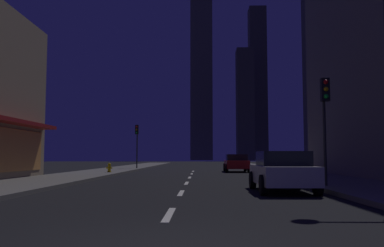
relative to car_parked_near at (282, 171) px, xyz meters
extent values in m
cube|color=black|center=(-3.60, 23.02, -0.79)|extent=(78.00, 136.00, 0.10)
cube|color=#605E59|center=(3.40, 23.02, -0.67)|extent=(4.00, 76.00, 0.15)
cube|color=#605E59|center=(-10.60, 23.02, -0.67)|extent=(4.00, 76.00, 0.15)
cube|color=silver|center=(-3.60, -5.78, -0.73)|extent=(0.16, 2.20, 0.01)
cube|color=silver|center=(-3.60, -0.58, -0.73)|extent=(0.16, 2.20, 0.01)
cube|color=silver|center=(-3.60, 4.62, -0.73)|extent=(0.16, 2.20, 0.01)
cube|color=silver|center=(-3.60, 9.82, -0.73)|extent=(0.16, 2.20, 0.01)
cube|color=silver|center=(-3.60, 15.02, -0.73)|extent=(0.16, 2.20, 0.01)
cube|color=silver|center=(-3.60, 20.22, -0.73)|extent=(0.16, 2.20, 0.01)
cube|color=#5E5946|center=(-2.81, 130.90, 33.41)|extent=(7.92, 5.47, 68.30)
cube|color=#444133|center=(10.92, 112.56, 16.87)|extent=(5.31, 6.07, 35.23)
cube|color=#454234|center=(17.01, 126.71, 26.21)|extent=(5.91, 6.38, 53.90)
cube|color=#4B4838|center=(34.87, 118.93, 26.87)|extent=(6.21, 8.25, 55.22)
cube|color=silver|center=(0.00, 0.05, -0.13)|extent=(1.80, 4.20, 0.65)
cube|color=black|center=(0.00, -0.15, 0.43)|extent=(1.64, 2.00, 0.55)
cylinder|color=black|center=(-0.88, 1.45, -0.40)|extent=(0.22, 0.68, 0.68)
cylinder|color=black|center=(0.88, 1.45, -0.40)|extent=(0.22, 0.68, 0.68)
cylinder|color=black|center=(-0.88, -1.35, -0.40)|extent=(0.22, 0.68, 0.68)
cylinder|color=black|center=(0.88, -1.35, -0.40)|extent=(0.22, 0.68, 0.68)
sphere|color=white|center=(-0.55, 2.10, -0.08)|extent=(0.18, 0.18, 0.18)
sphere|color=white|center=(0.55, 2.10, -0.08)|extent=(0.18, 0.18, 0.18)
cube|color=#B21919|center=(0.00, 19.10, -0.13)|extent=(1.80, 4.20, 0.65)
cube|color=black|center=(0.00, 18.90, 0.43)|extent=(1.64, 2.00, 0.55)
cylinder|color=black|center=(-0.88, 20.50, -0.40)|extent=(0.22, 0.68, 0.68)
cylinder|color=black|center=(0.88, 20.50, -0.40)|extent=(0.22, 0.68, 0.68)
cylinder|color=black|center=(-0.88, 17.70, -0.40)|extent=(0.22, 0.68, 0.68)
cylinder|color=black|center=(0.88, 17.70, -0.40)|extent=(0.22, 0.68, 0.68)
sphere|color=white|center=(-0.55, 21.15, -0.08)|extent=(0.18, 0.18, 0.18)
sphere|color=white|center=(0.55, 21.15, -0.08)|extent=(0.18, 0.18, 0.18)
cylinder|color=gold|center=(-9.50, 14.37, -0.32)|extent=(0.22, 0.22, 0.55)
sphere|color=gold|center=(-9.50, 14.37, -0.04)|extent=(0.21, 0.21, 0.21)
cylinder|color=gold|center=(-9.50, 14.37, -0.56)|extent=(0.30, 0.30, 0.06)
cylinder|color=gold|center=(-9.66, 14.37, -0.29)|extent=(0.10, 0.10, 0.10)
cylinder|color=gold|center=(-9.34, 14.37, -0.29)|extent=(0.10, 0.10, 0.10)
cylinder|color=#2D2D2D|center=(1.90, 1.15, 1.51)|extent=(0.12, 0.12, 4.20)
cube|color=black|center=(1.90, 0.95, 3.11)|extent=(0.32, 0.24, 0.90)
sphere|color=red|center=(1.90, 0.82, 3.39)|extent=(0.18, 0.18, 0.18)
sphere|color=#F2B20C|center=(1.90, 0.82, 3.11)|extent=(0.18, 0.18, 0.18)
sphere|color=#19D833|center=(1.90, 0.82, 2.83)|extent=(0.18, 0.18, 0.18)
cylinder|color=#2D2D2D|center=(-9.10, 24.30, 1.51)|extent=(0.12, 0.12, 4.20)
cube|color=black|center=(-9.10, 24.10, 3.11)|extent=(0.32, 0.24, 0.90)
sphere|color=red|center=(-9.10, 23.97, 3.39)|extent=(0.18, 0.18, 0.18)
sphere|color=#F2B20C|center=(-9.10, 23.97, 3.11)|extent=(0.18, 0.18, 0.18)
sphere|color=#19D833|center=(-9.10, 23.97, 2.83)|extent=(0.18, 0.18, 0.18)
camera|label=1|loc=(-2.90, -14.72, 0.52)|focal=37.98mm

